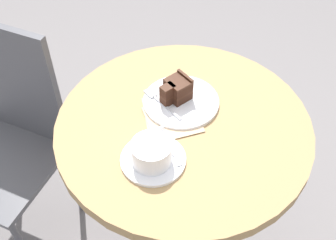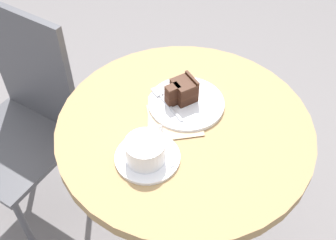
% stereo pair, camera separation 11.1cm
% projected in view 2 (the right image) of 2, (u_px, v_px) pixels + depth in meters
% --- Properties ---
extents(cafe_table, '(0.71, 0.71, 0.75)m').
position_uv_depth(cafe_table, '(184.00, 154.00, 1.25)').
color(cafe_table, '#A37F51').
rests_on(cafe_table, ground).
extents(saucer, '(0.17, 0.17, 0.01)m').
position_uv_depth(saucer, '(148.00, 157.00, 1.07)').
color(saucer, white).
rests_on(saucer, cafe_table).
extents(coffee_cup, '(0.14, 0.10, 0.06)m').
position_uv_depth(coffee_cup, '(146.00, 149.00, 1.04)').
color(coffee_cup, white).
rests_on(coffee_cup, saucer).
extents(teaspoon, '(0.07, 0.08, 0.00)m').
position_uv_depth(teaspoon, '(168.00, 156.00, 1.07)').
color(teaspoon, '#B7B7BC').
rests_on(teaspoon, saucer).
extents(cake_plate, '(0.22, 0.22, 0.01)m').
position_uv_depth(cake_plate, '(186.00, 103.00, 1.20)').
color(cake_plate, white).
rests_on(cake_plate, cafe_table).
extents(cake_slice, '(0.10, 0.09, 0.07)m').
position_uv_depth(cake_slice, '(182.00, 91.00, 1.18)').
color(cake_slice, '#381E14').
rests_on(cake_slice, cake_plate).
extents(fork, '(0.09, 0.14, 0.00)m').
position_uv_depth(fork, '(164.00, 100.00, 1.20)').
color(fork, '#B7B7BC').
rests_on(fork, cake_plate).
extents(napkin, '(0.22, 0.21, 0.00)m').
position_uv_depth(napkin, '(175.00, 116.00, 1.17)').
color(napkin, tan).
rests_on(napkin, cafe_table).
extents(cafe_chair, '(0.40, 0.40, 0.89)m').
position_uv_depth(cafe_chair, '(24.00, 112.00, 1.50)').
color(cafe_chair, '#4C4C51').
rests_on(cafe_chair, ground).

